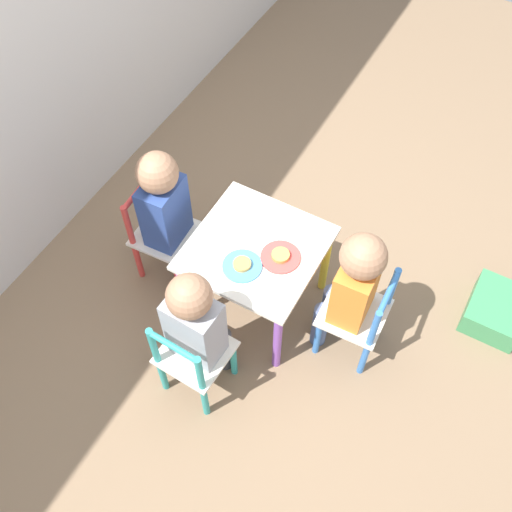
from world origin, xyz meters
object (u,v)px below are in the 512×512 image
object	(u,v)px
chair_blue	(359,316)
storage_bin	(496,310)
plate_front	(280,257)
plate_left	(242,266)
chair_teal	(192,358)
child_left	(197,323)
child_back	(167,208)
chair_red	(162,234)
child_front	(352,284)
kids_table	(256,257)

from	to	relation	value
chair_blue	storage_bin	distance (m)	0.70
plate_front	plate_left	bearing A→B (deg)	135.00
chair_teal	storage_bin	distance (m)	1.39
child_left	child_back	size ratio (longest dim) A/B	0.98
chair_red	storage_bin	bearing A→B (deg)	-74.86
child_left	plate_front	size ratio (longest dim) A/B	4.61
chair_red	storage_bin	distance (m)	1.56
chair_blue	child_back	size ratio (longest dim) A/B	0.67
chair_teal	child_left	distance (m)	0.21
chair_blue	chair_teal	distance (m)	0.71
chair_teal	plate_left	bearing A→B (deg)	-90.76
chair_blue	child_front	xyz separation A→B (m)	(-0.00, 0.06, 0.21)
kids_table	plate_left	world-z (taller)	plate_left
child_left	chair_blue	bearing A→B (deg)	-136.07
chair_red	child_front	distance (m)	0.92
storage_bin	child_back	bearing A→B (deg)	108.98
child_front	plate_left	xyz separation A→B (m)	(-0.13, 0.42, -0.01)
plate_front	chair_red	bearing A→B (deg)	92.63
chair_red	plate_front	bearing A→B (deg)	-90.62
chair_blue	child_left	xyz separation A→B (m)	(-0.44, 0.50, 0.20)
child_left	kids_table	bearing A→B (deg)	-90.00
chair_red	plate_left	bearing A→B (deg)	-103.44
chair_red	plate_front	size ratio (longest dim) A/B	3.14
plate_front	chair_blue	bearing A→B (deg)	-86.85
child_left	plate_left	distance (m)	0.31
child_front	plate_front	distance (m)	0.31
child_left	chair_teal	bearing A→B (deg)	90.00
chair_teal	child_back	size ratio (longest dim) A/B	0.67
kids_table	chair_blue	world-z (taller)	chair_blue
kids_table	plate_front	world-z (taller)	plate_front
kids_table	chair_blue	bearing A→B (deg)	-87.60
chair_red	child_left	xyz separation A→B (m)	(-0.39, -0.46, 0.20)
kids_table	child_back	bearing A→B (deg)	93.25
kids_table	child_left	size ratio (longest dim) A/B	0.70
chair_blue	chair_teal	world-z (taller)	same
chair_teal	storage_bin	xyz separation A→B (m)	(0.94, -1.01, -0.19)
child_left	plate_left	size ratio (longest dim) A/B	4.69
kids_table	child_front	world-z (taller)	child_front
chair_blue	chair_red	distance (m)	0.96
chair_teal	child_back	distance (m)	0.64
chair_blue	plate_left	size ratio (longest dim) A/B	3.20
chair_red	plate_left	size ratio (longest dim) A/B	3.20
chair_blue	child_front	distance (m)	0.22
chair_teal	child_left	bearing A→B (deg)	-90.00
chair_red	child_back	size ratio (longest dim) A/B	0.67
chair_teal	child_front	size ratio (longest dim) A/B	0.69
child_front	child_left	world-z (taller)	child_left
chair_blue	chair_red	size ratio (longest dim) A/B	1.00
kids_table	child_left	distance (m)	0.43
kids_table	child_back	world-z (taller)	child_back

